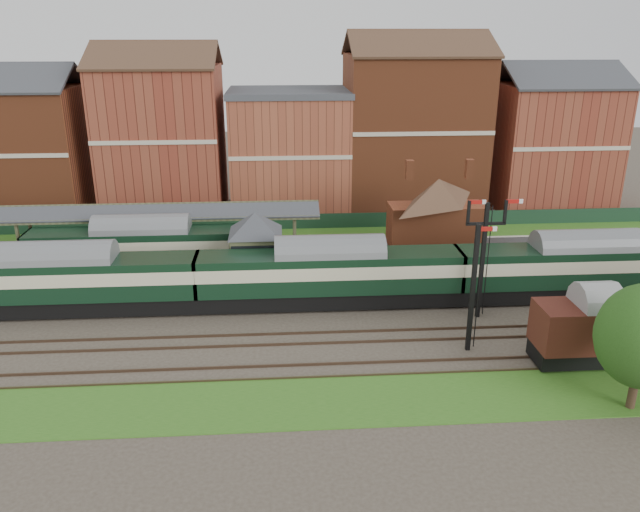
{
  "coord_description": "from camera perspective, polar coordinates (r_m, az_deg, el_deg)",
  "views": [
    {
      "loc": [
        -1.28,
        -40.02,
        18.41
      ],
      "look_at": [
        1.61,
        2.0,
        3.0
      ],
      "focal_mm": 35.0,
      "sensor_mm": 36.0,
      "label": 1
    }
  ],
  "objects": [
    {
      "name": "ground",
      "position": [
        44.07,
        -1.91,
        -4.61
      ],
      "size": [
        160.0,
        160.0,
        0.0
      ],
      "primitive_type": "plane",
      "color": "#473D33",
      "rests_on": "ground"
    },
    {
      "name": "grass_back",
      "position": [
        58.97,
        -2.49,
        1.92
      ],
      "size": [
        90.0,
        4.5,
        0.06
      ],
      "primitive_type": "cube",
      "color": "#2D6619",
      "rests_on": "ground"
    },
    {
      "name": "grass_front",
      "position": [
        33.54,
        -1.13,
        -13.15
      ],
      "size": [
        90.0,
        5.0,
        0.06
      ],
      "primitive_type": "cube",
      "color": "#2D6619",
      "rests_on": "ground"
    },
    {
      "name": "fence",
      "position": [
        60.66,
        -2.55,
        3.15
      ],
      "size": [
        90.0,
        0.12,
        1.5
      ],
      "primitive_type": "cube",
      "color": "#193823",
      "rests_on": "ground"
    },
    {
      "name": "platform",
      "position": [
        53.02,
        -7.72,
        0.17
      ],
      "size": [
        55.0,
        3.4,
        1.0
      ],
      "primitive_type": "cube",
      "color": "#2D2D2D",
      "rests_on": "ground"
    },
    {
      "name": "signal_box",
      "position": [
        45.9,
        -5.85,
        0.62
      ],
      "size": [
        5.4,
        5.4,
        6.0
      ],
      "color": "#536547",
      "rests_on": "ground"
    },
    {
      "name": "brick_hut",
      "position": [
        46.99,
        4.03,
        -1.45
      ],
      "size": [
        3.2,
        2.64,
        2.94
      ],
      "color": "maroon",
      "rests_on": "ground"
    },
    {
      "name": "station_building",
      "position": [
        53.5,
        10.62,
        4.07
      ],
      "size": [
        8.1,
        8.1,
        5.9
      ],
      "color": "brown",
      "rests_on": "platform"
    },
    {
      "name": "canopy",
      "position": [
        52.56,
        -14.48,
        4.2
      ],
      "size": [
        26.0,
        3.89,
        4.08
      ],
      "color": "#4D4D30",
      "rests_on": "platform"
    },
    {
      "name": "semaphore_bracket",
      "position": [
        42.13,
        14.74,
        0.32
      ],
      "size": [
        3.6,
        0.25,
        8.18
      ],
      "color": "black",
      "rests_on": "ground"
    },
    {
      "name": "semaphore_siding",
      "position": [
        37.7,
        13.85,
        -2.74
      ],
      "size": [
        1.23,
        0.25,
        8.0
      ],
      "color": "black",
      "rests_on": "ground"
    },
    {
      "name": "town_backdrop",
      "position": [
        66.02,
        -2.96,
        10.12
      ],
      "size": [
        69.0,
        10.0,
        16.0
      ],
      "color": "brown",
      "rests_on": "ground"
    },
    {
      "name": "dmu_train",
      "position": [
        43.22,
        0.88,
        -1.57
      ],
      "size": [
        54.62,
        2.87,
        4.2
      ],
      "color": "black",
      "rests_on": "ground"
    },
    {
      "name": "platform_railcar",
      "position": [
        50.32,
        -15.81,
        0.74
      ],
      "size": [
        17.7,
        2.79,
        4.08
      ],
      "color": "black",
      "rests_on": "ground"
    },
    {
      "name": "goods_van_a",
      "position": [
        39.26,
        23.57,
        -6.11
      ],
      "size": [
        6.39,
        2.77,
        3.87
      ],
      "color": "black",
      "rests_on": "ground"
    }
  ]
}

